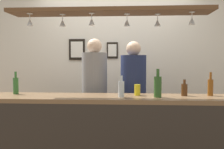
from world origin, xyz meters
TOP-DOWN VIEW (x-y plane):
  - back_wall at (0.00, 1.10)m, footprint 4.40×0.06m
  - bar_counter at (0.00, -0.50)m, footprint 2.70×0.55m
  - overhead_glass_rack at (0.00, -0.30)m, footprint 2.20×0.36m
  - hanging_wineglass_far_left at (-0.87, -0.36)m, footprint 0.07×0.07m
  - hanging_wineglass_left at (-0.53, -0.29)m, footprint 0.07×0.07m
  - hanging_wineglass_center_left at (-0.19, -0.34)m, footprint 0.07×0.07m
  - hanging_wineglass_center at (0.19, -0.26)m, footprint 0.07×0.07m
  - hanging_wineglass_center_right at (0.53, -0.24)m, footprint 0.07×0.07m
  - hanging_wineglass_right at (0.87, -0.34)m, footprint 0.07×0.07m
  - person_left_grey_shirt at (-0.25, 0.31)m, footprint 0.34×0.34m
  - person_right_navy_shirt at (0.27, 0.31)m, footprint 0.34×0.34m
  - bottle_beer_green_import at (-1.10, -0.24)m, footprint 0.06×0.06m
  - bottle_soda_clear at (0.13, -0.42)m, footprint 0.06×0.06m
  - bottle_beer_brown_stubby at (0.82, -0.26)m, footprint 0.07×0.07m
  - bottle_beer_amber_tall at (1.11, -0.24)m, footprint 0.06×0.06m
  - bottle_champagne_green at (0.52, -0.40)m, footprint 0.08×0.08m
  - drink_can at (0.31, -0.27)m, footprint 0.07×0.07m
  - picture_frame_crest at (-0.06, 1.06)m, footprint 0.18×0.02m
  - picture_frame_caricature at (-0.64, 1.06)m, footprint 0.26×0.02m

SIDE VIEW (x-z plane):
  - bar_counter at x=0.00m, z-range 0.18..1.18m
  - person_right_navy_shirt at x=0.27m, z-range 0.17..1.81m
  - person_left_grey_shirt at x=-0.25m, z-range 0.17..1.86m
  - drink_can at x=0.31m, z-range 1.00..1.12m
  - bottle_beer_brown_stubby at x=0.82m, z-range 0.98..1.16m
  - bottle_soda_clear at x=0.13m, z-range 0.98..1.21m
  - bottle_beer_amber_tall at x=1.11m, z-range 0.97..1.23m
  - bottle_beer_green_import at x=-1.10m, z-range 0.98..1.24m
  - bottle_champagne_green at x=0.52m, z-range 0.97..1.27m
  - back_wall at x=0.00m, z-range 0.00..2.60m
  - picture_frame_crest at x=-0.06m, z-range 1.43..1.69m
  - picture_frame_caricature at x=-0.64m, z-range 1.40..1.74m
  - hanging_wineglass_far_left at x=-0.87m, z-range 1.75..1.88m
  - hanging_wineglass_left at x=-0.53m, z-range 1.75..1.88m
  - hanging_wineglass_center_left at x=-0.19m, z-range 1.75..1.88m
  - hanging_wineglass_center at x=0.19m, z-range 1.75..1.88m
  - hanging_wineglass_center_right at x=0.53m, z-range 1.75..1.88m
  - hanging_wineglass_right at x=0.87m, z-range 1.75..1.88m
  - overhead_glass_rack at x=0.00m, z-range 1.90..1.94m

